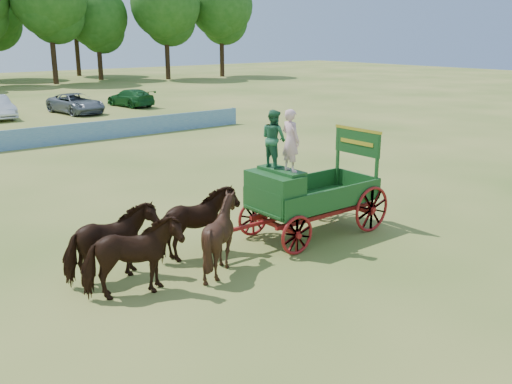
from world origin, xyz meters
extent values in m
plane|color=#A7954B|center=(0.00, 0.00, 0.00)|extent=(160.00, 160.00, 0.00)
imported|color=black|center=(-4.90, -1.12, 0.94)|extent=(2.40, 1.52, 1.87)
imported|color=black|center=(-4.90, -0.02, 0.94)|extent=(2.22, 1.02, 1.87)
imported|color=black|center=(-2.50, -1.12, 0.94)|extent=(1.81, 1.64, 1.87)
imported|color=black|center=(-2.50, -0.02, 0.94)|extent=(2.26, 1.10, 1.87)
cube|color=#9C1E0F|center=(-0.30, -0.57, 0.60)|extent=(0.12, 2.00, 0.12)
cube|color=#9C1E0F|center=(2.70, -0.57, 0.60)|extent=(0.12, 2.00, 0.12)
cube|color=#9C1E0F|center=(1.20, -1.12, 0.72)|extent=(3.80, 0.10, 0.12)
cube|color=#9C1E0F|center=(1.20, -0.02, 0.72)|extent=(3.80, 0.10, 0.12)
cube|color=#9C1E0F|center=(-1.20, -0.57, 0.75)|extent=(2.80, 0.09, 0.09)
cube|color=#1D551C|center=(1.20, -0.57, 1.00)|extent=(3.80, 1.80, 0.10)
cube|color=#1D551C|center=(1.20, -1.45, 1.30)|extent=(3.80, 0.06, 0.55)
cube|color=#1D551C|center=(1.20, 0.31, 1.30)|extent=(3.80, 0.06, 0.55)
cube|color=#1D551C|center=(3.08, -0.57, 1.30)|extent=(0.06, 1.80, 0.55)
cube|color=#1D551C|center=(-0.30, -0.57, 1.55)|extent=(0.85, 1.70, 1.05)
cube|color=#1D551C|center=(-0.05, -0.57, 2.12)|extent=(0.55, 1.50, 0.08)
cube|color=#1D551C|center=(-0.68, -0.57, 1.35)|extent=(0.10, 1.60, 0.65)
cube|color=#1D551C|center=(-0.50, -0.57, 1.05)|extent=(0.55, 1.60, 0.06)
cube|color=#1D551C|center=(3.00, -1.37, 1.95)|extent=(0.08, 0.08, 1.80)
cube|color=#1D551C|center=(3.00, 0.23, 1.95)|extent=(0.08, 0.08, 1.80)
cube|color=#1D551C|center=(3.00, -0.57, 2.55)|extent=(0.07, 1.75, 0.75)
cube|color=gold|center=(3.00, -0.57, 2.95)|extent=(0.08, 1.80, 0.09)
cube|color=gold|center=(2.96, -0.57, 2.55)|extent=(0.02, 1.30, 0.12)
torus|color=#9C1E0F|center=(-0.30, -1.52, 0.55)|extent=(1.09, 0.09, 1.09)
torus|color=#9C1E0F|center=(-0.30, 0.38, 0.55)|extent=(1.09, 0.09, 1.09)
torus|color=#9C1E0F|center=(2.70, -1.52, 0.70)|extent=(1.39, 0.09, 1.39)
torus|color=#9C1E0F|center=(2.70, 0.38, 0.70)|extent=(1.39, 0.09, 1.39)
imported|color=beige|center=(-0.05, -0.92, 3.00)|extent=(0.40, 0.61, 1.68)
imported|color=#266541|center=(-0.05, -0.22, 2.96)|extent=(0.61, 0.78, 1.60)
cube|color=#1C5C9A|center=(-1.00, 18.00, 0.53)|extent=(26.00, 0.08, 1.05)
imported|color=slate|center=(5.73, 29.46, 0.73)|extent=(3.12, 5.53, 1.46)
imported|color=#144C1E|center=(10.79, 30.78, 0.70)|extent=(2.56, 5.03, 1.40)
cylinder|color=#382314|center=(13.52, 55.64, 2.65)|extent=(0.60, 0.60, 5.30)
cylinder|color=#382314|center=(20.21, 58.21, 2.09)|extent=(0.60, 0.60, 4.18)
sphere|color=#1B4D14|center=(20.21, 58.21, 7.70)|extent=(7.60, 7.60, 7.60)
cylinder|color=#382314|center=(27.39, 53.67, 2.53)|extent=(0.60, 0.60, 5.06)
sphere|color=#1B4D14|center=(27.39, 53.67, 9.32)|extent=(8.72, 8.72, 8.72)
cylinder|color=#382314|center=(35.71, 53.39, 2.52)|extent=(0.60, 0.60, 5.04)
sphere|color=#1B4D14|center=(35.71, 53.39, 9.28)|extent=(8.40, 8.40, 8.40)
cylinder|color=#382314|center=(20.74, 66.86, 2.71)|extent=(0.60, 0.60, 5.42)
sphere|color=#1B4D14|center=(20.74, 66.86, 9.99)|extent=(7.83, 7.83, 7.83)
camera|label=1|loc=(-10.05, -12.12, 5.76)|focal=40.00mm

